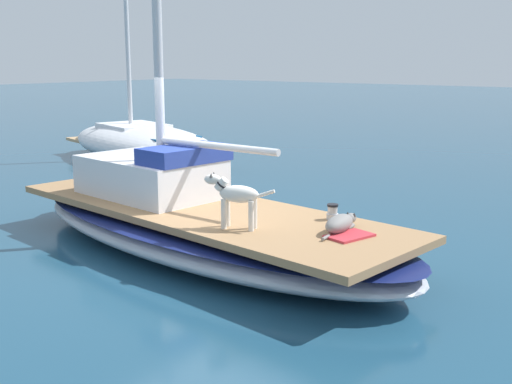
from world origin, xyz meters
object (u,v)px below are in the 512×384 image
at_px(deck_winch, 333,212).
at_px(moored_boat_starboard_side, 142,142).
at_px(deck_towel, 349,236).
at_px(sailboat_main, 202,228).
at_px(dog_white, 236,196).
at_px(dog_grey, 340,223).

height_order(deck_winch, moored_boat_starboard_side, moored_boat_starboard_side).
xyz_separation_m(deck_towel, moored_boat_starboard_side, (5.17, 9.31, -0.12)).
height_order(sailboat_main, moored_boat_starboard_side, moored_boat_starboard_side).
xyz_separation_m(dog_white, deck_towel, (0.52, -1.35, -0.41)).
height_order(dog_white, deck_towel, dog_white).
distance_m(deck_winch, deck_towel, 0.86).
xyz_separation_m(sailboat_main, deck_towel, (-0.09, -2.49, 0.34)).
relative_size(sailboat_main, dog_grey, 7.82).
bearing_deg(dog_grey, deck_winch, 39.87).
bearing_deg(deck_towel, deck_winch, 44.52).
distance_m(sailboat_main, dog_grey, 2.32).
bearing_deg(dog_grey, sailboat_main, 91.51).
relative_size(dog_grey, deck_towel, 1.70).
distance_m(sailboat_main, moored_boat_starboard_side, 8.51).
bearing_deg(moored_boat_starboard_side, deck_winch, -117.61).
xyz_separation_m(dog_grey, deck_winch, (0.47, 0.39, -0.01)).
bearing_deg(moored_boat_starboard_side, dog_white, -125.53).
bearing_deg(moored_boat_starboard_side, deck_towel, -119.03).
distance_m(sailboat_main, deck_winch, 2.00).
bearing_deg(dog_white, deck_winch, -33.40).
distance_m(dog_white, deck_winch, 1.39).
height_order(sailboat_main, dog_grey, dog_grey).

